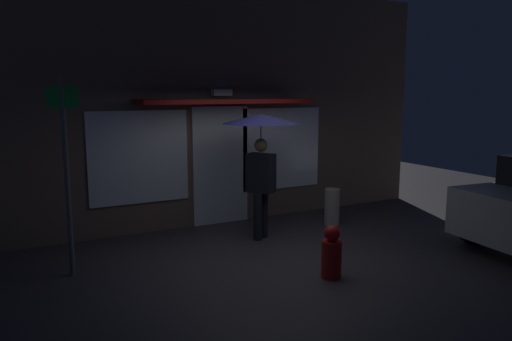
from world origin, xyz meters
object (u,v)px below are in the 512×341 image
object	(u,v)px
person_with_umbrella	(261,140)
fire_hydrant	(332,254)
street_sign_post	(66,166)
sidewalk_bollard	(332,207)

from	to	relation	value
person_with_umbrella	fire_hydrant	xyz separation A→B (m)	(-0.01, -2.00, -1.36)
street_sign_post	sidewalk_bollard	world-z (taller)	street_sign_post
person_with_umbrella	sidewalk_bollard	xyz separation A→B (m)	(1.60, 0.15, -1.35)
person_with_umbrella	fire_hydrant	size ratio (longest dim) A/B	2.92
street_sign_post	fire_hydrant	size ratio (longest dim) A/B	3.68
sidewalk_bollard	fire_hydrant	distance (m)	2.68
street_sign_post	person_with_umbrella	bearing A→B (deg)	5.30
fire_hydrant	person_with_umbrella	bearing A→B (deg)	89.64
person_with_umbrella	street_sign_post	world-z (taller)	street_sign_post
sidewalk_bollard	street_sign_post	bearing A→B (deg)	-174.73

